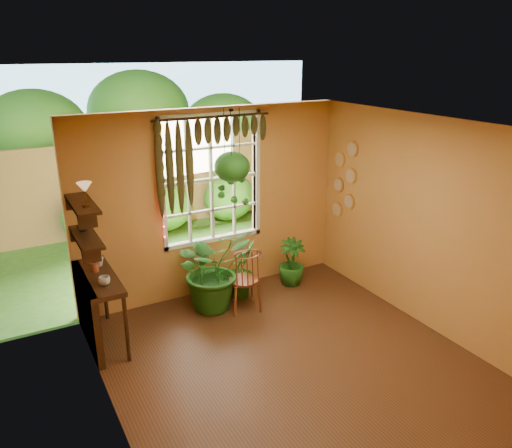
{
  "coord_description": "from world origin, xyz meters",
  "views": [
    {
      "loc": [
        -2.73,
        -4.02,
        3.44
      ],
      "look_at": [
        0.1,
        1.15,
        1.36
      ],
      "focal_mm": 35.0,
      "sensor_mm": 36.0,
      "label": 1
    }
  ],
  "objects_px": {
    "counter_ledge": "(91,304)",
    "windsor_chair": "(244,288)",
    "hanging_basket": "(232,169)",
    "potted_plant_mid": "(242,269)",
    "potted_plant_left": "(213,269)"
  },
  "relations": [
    {
      "from": "windsor_chair",
      "to": "potted_plant_mid",
      "type": "distance_m",
      "value": 0.42
    },
    {
      "from": "potted_plant_left",
      "to": "counter_ledge",
      "type": "bearing_deg",
      "value": -174.76
    },
    {
      "from": "potted_plant_left",
      "to": "potted_plant_mid",
      "type": "bearing_deg",
      "value": 11.84
    },
    {
      "from": "counter_ledge",
      "to": "potted_plant_left",
      "type": "distance_m",
      "value": 1.67
    },
    {
      "from": "hanging_basket",
      "to": "potted_plant_left",
      "type": "bearing_deg",
      "value": -152.41
    },
    {
      "from": "counter_ledge",
      "to": "potted_plant_mid",
      "type": "bearing_deg",
      "value": 6.79
    },
    {
      "from": "potted_plant_mid",
      "to": "hanging_basket",
      "type": "height_order",
      "value": "hanging_basket"
    },
    {
      "from": "counter_ledge",
      "to": "hanging_basket",
      "type": "bearing_deg",
      "value": 10.2
    },
    {
      "from": "windsor_chair",
      "to": "counter_ledge",
      "type": "bearing_deg",
      "value": -173.13
    },
    {
      "from": "counter_ledge",
      "to": "potted_plant_mid",
      "type": "distance_m",
      "value": 2.18
    },
    {
      "from": "counter_ledge",
      "to": "windsor_chair",
      "type": "height_order",
      "value": "windsor_chair"
    },
    {
      "from": "hanging_basket",
      "to": "windsor_chair",
      "type": "bearing_deg",
      "value": -99.13
    },
    {
      "from": "counter_ledge",
      "to": "hanging_basket",
      "type": "distance_m",
      "value": 2.51
    },
    {
      "from": "windsor_chair",
      "to": "hanging_basket",
      "type": "relative_size",
      "value": 0.83
    },
    {
      "from": "hanging_basket",
      "to": "counter_ledge",
      "type": "bearing_deg",
      "value": -169.8
    }
  ]
}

